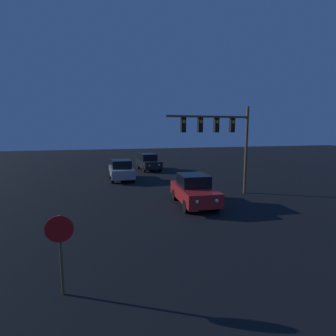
# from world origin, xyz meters

# --- Properties ---
(car_near) EXTENTS (2.07, 4.22, 1.70)m
(car_near) POSITION_xyz_m (1.26, 13.88, 0.84)
(car_near) COLOR #B21E1E
(car_near) RESTS_ON ground_plane
(car_mid) EXTENTS (1.85, 4.14, 1.70)m
(car_mid) POSITION_xyz_m (-1.88, 22.50, 0.84)
(car_mid) COLOR #99999E
(car_mid) RESTS_ON ground_plane
(car_far) EXTENTS (2.08, 4.23, 1.70)m
(car_far) POSITION_xyz_m (1.43, 27.36, 0.84)
(car_far) COLOR black
(car_far) RESTS_ON ground_plane
(traffic_signal_mast) EXTENTS (5.53, 0.30, 5.65)m
(traffic_signal_mast) POSITION_xyz_m (3.74, 15.62, 3.99)
(traffic_signal_mast) COLOR brown
(traffic_signal_mast) RESTS_ON ground_plane
(stop_sign) EXTENTS (0.67, 0.07, 2.08)m
(stop_sign) POSITION_xyz_m (-4.88, 7.20, 1.44)
(stop_sign) COLOR brown
(stop_sign) RESTS_ON ground_plane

